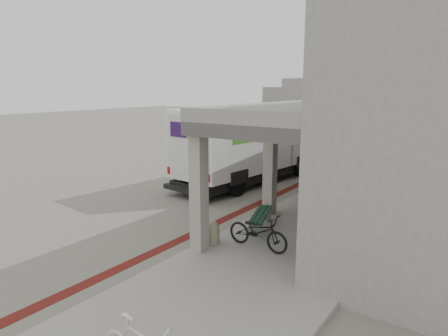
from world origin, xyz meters
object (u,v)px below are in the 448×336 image
Objects in this scene: fedex_truck at (248,143)px; bench at (261,217)px; bicycle_black at (258,231)px; utility_cabinet at (379,191)px.

fedex_truck is 4.34× the size of bench.
bicycle_black is at bearing -82.19° from bench.
bicycle_black is (0.77, -1.50, 0.16)m from bench.
bicycle_black is at bearing -92.72° from utility_cabinet.
utility_cabinet is at bearing 1.98° from fedex_truck.
utility_cabinet reaches higher than bicycle_black.
fedex_truck reaches higher than utility_cabinet.
utility_cabinet is 6.65m from bicycle_black.
bench is 1.70m from bicycle_black.
fedex_truck is 4.63× the size of bicycle_black.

